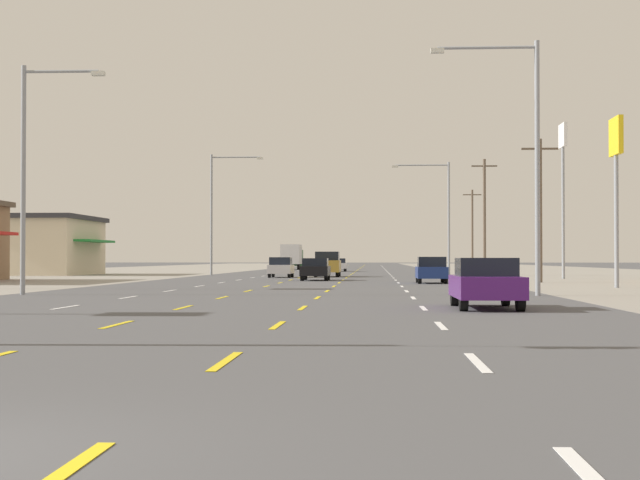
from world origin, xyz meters
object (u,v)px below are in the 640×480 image
(streetlight_right_row_1, at_px, (442,209))
(suv_center_turn_far, at_px, (328,264))
(pole_sign_right_row_2, at_px, (563,162))
(streetlight_right_row_0, at_px, (526,148))
(pole_sign_right_row_1, at_px, (616,158))
(streetlight_left_row_1, at_px, (217,205))
(hatchback_far_right_near, at_px, (431,270))
(box_truck_far_left_farthest, at_px, (292,255))
(sedan_far_right_nearest, at_px, (486,282))
(sedan_center_turn_farther, at_px, (338,265))
(sedan_center_turn_mid, at_px, (315,269))
(hatchback_inner_left_midfar, at_px, (281,267))
(streetlight_left_row_0, at_px, (31,163))

(streetlight_right_row_1, bearing_deg, suv_center_turn_far, -146.20)
(pole_sign_right_row_2, relative_size, streetlight_right_row_0, 1.11)
(pole_sign_right_row_1, relative_size, streetlight_left_row_1, 0.81)
(hatchback_far_right_near, height_order, pole_sign_right_row_1, pole_sign_right_row_1)
(streetlight_left_row_1, bearing_deg, box_truck_far_left_farthest, 86.23)
(sedan_far_right_nearest, height_order, sedan_center_turn_farther, same)
(sedan_center_turn_mid, xyz_separation_m, streetlight_left_row_1, (-9.65, 19.38, 5.28))
(pole_sign_right_row_1, bearing_deg, sedan_center_turn_farther, 104.48)
(streetlight_right_row_1, bearing_deg, sedan_center_turn_mid, -116.45)
(streetlight_left_row_1, bearing_deg, sedan_center_turn_farther, 70.27)
(hatchback_inner_left_midfar, bearing_deg, streetlight_left_row_1, 124.72)
(hatchback_far_right_near, distance_m, streetlight_left_row_1, 31.89)
(hatchback_inner_left_midfar, distance_m, streetlight_left_row_1, 12.43)
(streetlight_right_row_1, bearing_deg, streetlight_right_row_0, -89.85)
(sedan_far_right_nearest, bearing_deg, hatchback_inner_left_midfar, 102.47)
(sedan_center_turn_mid, height_order, streetlight_right_row_0, streetlight_right_row_0)
(suv_center_turn_far, relative_size, box_truck_far_left_farthest, 0.68)
(sedan_center_turn_mid, height_order, streetlight_left_row_1, streetlight_left_row_1)
(hatchback_inner_left_midfar, relative_size, sedan_center_turn_farther, 0.87)
(pole_sign_right_row_1, bearing_deg, sedan_center_turn_mid, 134.93)
(hatchback_far_right_near, xyz_separation_m, pole_sign_right_row_1, (8.57, -8.64, 5.61))
(hatchback_inner_left_midfar, distance_m, suv_center_turn_far, 4.51)
(box_truck_far_left_farthest, distance_m, streetlight_right_row_1, 46.68)
(sedan_far_right_nearest, bearing_deg, sedan_center_turn_mid, 100.97)
(hatchback_far_right_near, height_order, hatchback_inner_left_midfar, same)
(box_truck_far_left_farthest, height_order, pole_sign_right_row_1, pole_sign_right_row_1)
(hatchback_far_right_near, bearing_deg, sedan_center_turn_mid, 135.09)
(streetlight_right_row_0, bearing_deg, streetlight_right_row_1, 90.15)
(pole_sign_right_row_2, bearing_deg, sedan_center_turn_mid, -160.81)
(sedan_center_turn_farther, bearing_deg, streetlight_left_row_0, -97.58)
(pole_sign_right_row_1, bearing_deg, streetlight_right_row_0, -119.25)
(sedan_center_turn_mid, distance_m, streetlight_right_row_1, 22.20)
(sedan_center_turn_mid, height_order, sedan_center_turn_farther, same)
(streetlight_right_row_0, bearing_deg, box_truck_far_left_farthest, 100.49)
(sedan_center_turn_mid, bearing_deg, sedan_center_turn_farther, 90.20)
(box_truck_far_left_farthest, xyz_separation_m, pole_sign_right_row_2, (24.06, -56.90, 6.47))
(hatchback_far_right_near, distance_m, streetlight_right_row_1, 27.12)
(pole_sign_right_row_1, relative_size, pole_sign_right_row_2, 0.76)
(sedan_center_turn_farther, height_order, streetlight_left_row_0, streetlight_left_row_0)
(sedan_far_right_nearest, height_order, box_truck_far_left_farthest, box_truck_far_left_farthest)
(pole_sign_right_row_2, distance_m, streetlight_right_row_1, 15.62)
(suv_center_turn_far, relative_size, streetlight_left_row_0, 0.54)
(streetlight_left_row_0, bearing_deg, box_truck_far_left_farthest, 88.07)
(hatchback_far_right_near, height_order, box_truck_far_left_farthest, box_truck_far_left_farthest)
(hatchback_inner_left_midfar, distance_m, pole_sign_right_row_2, 22.23)
(streetlight_left_row_0, bearing_deg, streetlight_right_row_1, 67.05)
(sedan_center_turn_mid, height_order, pole_sign_right_row_2, pole_sign_right_row_2)
(sedan_far_right_nearest, distance_m, box_truck_far_left_farthest, 100.40)
(suv_center_turn_far, height_order, sedan_center_turn_farther, suv_center_turn_far)
(hatchback_inner_left_midfar, height_order, box_truck_far_left_farthest, box_truck_far_left_farthest)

